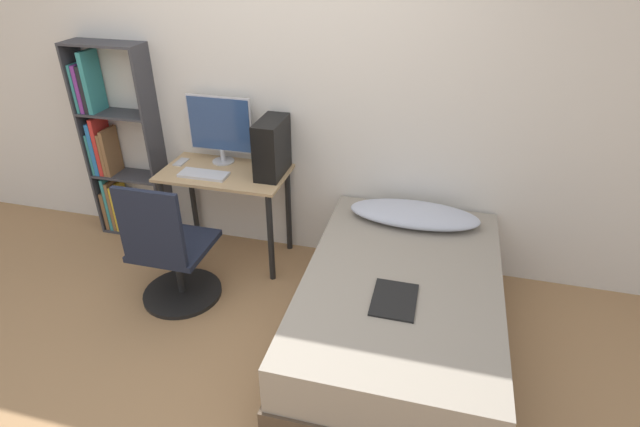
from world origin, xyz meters
TOP-DOWN VIEW (x-y plane):
  - ground_plane at (0.00, 0.00)m, footprint 14.00×14.00m
  - wall_back at (0.00, 1.57)m, footprint 8.00×0.05m
  - desk at (-0.38, 1.28)m, footprint 0.93×0.52m
  - bookshelf at (-1.42, 1.43)m, footprint 0.60×0.23m
  - office_chair at (-0.53, 0.66)m, footprint 0.55×0.55m
  - bed at (1.01, 0.64)m, footprint 1.16×1.81m
  - pillow at (1.01, 1.28)m, footprint 0.89×0.36m
  - magazine at (0.99, 0.40)m, footprint 0.24×0.32m
  - monitor at (-0.46, 1.44)m, footprint 0.50×0.17m
  - keyboard at (-0.50, 1.18)m, footprint 0.35×0.15m
  - pc_tower at (-0.02, 1.34)m, footprint 0.17×0.36m
  - phone at (-0.77, 1.34)m, footprint 0.07×0.14m

SIDE VIEW (x-z plane):
  - ground_plane at x=0.00m, z-range 0.00..0.00m
  - bed at x=1.01m, z-range 0.00..0.52m
  - office_chair at x=-0.53m, z-range -0.12..0.83m
  - magazine at x=0.99m, z-range 0.52..0.54m
  - pillow at x=1.01m, z-range 0.52..0.63m
  - desk at x=-0.38m, z-range 0.23..0.97m
  - bookshelf at x=-1.42m, z-range -0.06..1.52m
  - phone at x=-0.77m, z-range 0.74..0.75m
  - keyboard at x=-0.50m, z-range 0.74..0.76m
  - pc_tower at x=-0.02m, z-range 0.74..1.14m
  - monitor at x=-0.46m, z-range 0.76..1.27m
  - wall_back at x=0.00m, z-range 0.00..2.50m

